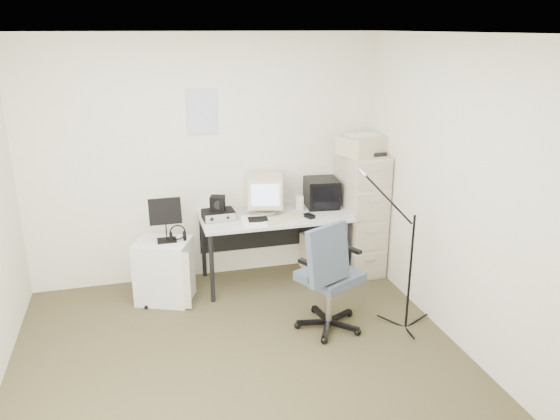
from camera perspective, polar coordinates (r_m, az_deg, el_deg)
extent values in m
cube|color=#403C2A|center=(4.47, -3.78, -16.17)|extent=(3.60, 3.60, 0.01)
cube|color=white|center=(3.67, -4.65, 17.94)|extent=(3.60, 3.60, 0.01)
cube|color=silver|center=(5.60, -7.76, 5.13)|extent=(3.60, 0.02, 2.50)
cube|color=silver|center=(2.32, 4.80, -15.20)|extent=(3.60, 0.02, 2.50)
cube|color=silver|center=(4.56, 18.59, 1.20)|extent=(0.02, 3.60, 2.50)
cube|color=white|center=(5.49, -8.18, 10.16)|extent=(0.30, 0.02, 0.44)
cube|color=beige|center=(5.88, 8.37, -0.34)|extent=(0.40, 0.60, 1.30)
cube|color=beige|center=(5.67, 8.77, 6.74)|extent=(0.58, 0.49, 0.19)
cube|color=silver|center=(5.66, -0.54, -3.99)|extent=(1.50, 0.70, 0.73)
cube|color=beige|center=(5.55, -1.63, 1.70)|extent=(0.42, 0.43, 0.39)
cube|color=black|center=(5.76, 4.35, 1.81)|extent=(0.36, 0.38, 0.30)
cube|color=beige|center=(5.68, 2.00, 0.80)|extent=(0.09, 0.09, 0.15)
cube|color=beige|center=(5.37, 0.19, -0.93)|extent=(0.47, 0.31, 0.02)
cube|color=black|center=(5.45, 3.09, -0.62)|extent=(0.10, 0.13, 0.03)
cube|color=black|center=(5.43, -6.45, -0.49)|extent=(0.32, 0.24, 0.09)
cube|color=black|center=(5.42, -6.55, 0.74)|extent=(0.17, 0.17, 0.14)
cube|color=white|center=(5.32, -2.74, -1.17)|extent=(0.26, 0.34, 0.02)
cube|color=beige|center=(5.94, 3.85, -4.66)|extent=(0.28, 0.46, 0.40)
cube|color=#464A56|center=(4.75, 5.25, -6.71)|extent=(0.80, 0.80, 1.03)
cube|color=silver|center=(5.40, -12.01, -6.23)|extent=(0.61, 0.56, 0.61)
cube|color=black|center=(5.20, -11.88, -0.96)|extent=(0.32, 0.22, 0.44)
torus|color=black|center=(5.24, -10.63, -2.63)|extent=(0.18, 0.18, 0.03)
cylinder|color=black|center=(4.79, 13.58, -4.65)|extent=(0.03, 0.03, 1.38)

